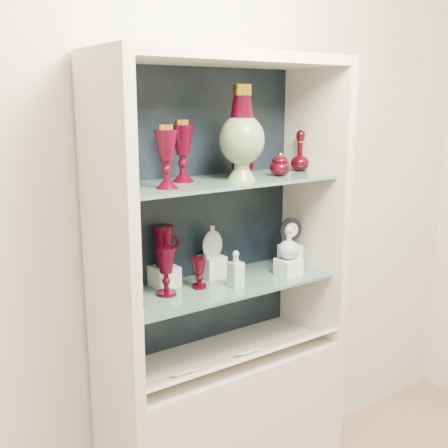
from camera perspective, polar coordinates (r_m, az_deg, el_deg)
wall_back at (r=2.34m, az=-3.13°, el=3.35°), size 3.50×0.02×2.80m
cabinet_base at (r=2.55m, az=0.00°, el=-20.77°), size 1.00×0.40×0.75m
cabinet_back_panel at (r=2.33m, az=-2.71°, el=1.43°), size 0.98×0.02×1.15m
cabinet_side_left at (r=1.94m, az=-11.62°, el=-1.07°), size 0.04×0.40×1.15m
cabinet_side_right at (r=2.48m, az=9.09°, el=1.96°), size 0.04×0.40×1.15m
cabinet_top_cap at (r=2.13m, az=0.00°, el=16.49°), size 1.00×0.40×0.04m
shelf_lower at (r=2.26m, az=-0.29°, el=-6.24°), size 0.92×0.34×0.01m
shelf_upper at (r=2.17m, az=-0.31°, el=4.33°), size 0.92×0.34×0.01m
label_ledge at (r=2.27m, az=1.66°, el=-13.44°), size 0.92×0.17×0.09m
label_card_0 at (r=2.28m, az=2.34°, el=-12.88°), size 0.10×0.06×0.03m
label_card_1 at (r=2.13m, az=-4.13°, el=-14.82°), size 0.10×0.06×0.03m
pedestal_lamp_left at (r=1.96m, az=-5.88°, el=6.81°), size 0.10×0.10×0.22m
pedestal_lamp_right at (r=2.11m, az=-4.22°, el=7.40°), size 0.10×0.10×0.23m
enamel_urn at (r=2.16m, az=1.84°, el=9.24°), size 0.20×0.20×0.36m
ruby_decanter_a at (r=2.30m, az=1.97°, el=7.94°), size 0.12×0.12×0.24m
ruby_decanter_b at (r=2.45m, az=7.75°, el=7.53°), size 0.08×0.08×0.19m
lidded_bowl at (r=2.29m, az=5.72°, el=6.09°), size 0.11×0.11×0.10m
cobalt_goblet at (r=2.03m, az=-9.12°, el=-6.15°), size 0.09×0.09×0.16m
ruby_goblet_tall at (r=2.12m, az=-5.91°, el=-4.80°), size 0.10×0.10×0.19m
ruby_goblet_small at (r=2.20m, az=-2.54°, el=-5.00°), size 0.07×0.07×0.12m
riser_ruby_pitcher at (r=2.24m, az=-6.08°, el=-5.29°), size 0.10×0.10×0.08m
ruby_pitcher at (r=2.21m, az=-6.15°, el=-2.26°), size 0.13×0.09×0.17m
clear_square_bottle at (r=2.21m, az=1.20°, el=-4.57°), size 0.05×0.05×0.15m
riser_flat_flask at (r=2.34m, az=-1.18°, el=-4.34°), size 0.09×0.09×0.09m
flat_flask at (r=2.31m, az=-1.19°, el=-1.69°), size 0.10×0.04×0.13m
riser_clear_round_decanter at (r=2.38m, az=6.55°, el=-4.37°), size 0.09×0.09×0.07m
clear_round_decanter at (r=2.35m, az=6.61°, el=-1.98°), size 0.11×0.11×0.14m
riser_cameo_medallion at (r=2.49m, az=6.72°, el=-3.24°), size 0.08×0.08×0.10m
cameo_medallion at (r=2.46m, az=6.79°, el=-0.72°), size 0.11×0.06×0.12m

